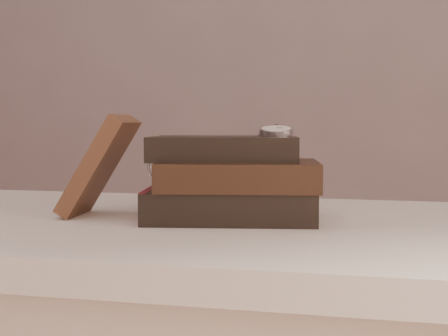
# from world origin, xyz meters

# --- Properties ---
(table) EXTENTS (1.00, 0.60, 0.75)m
(table) POSITION_xyz_m (0.00, 0.35, 0.66)
(table) COLOR silver
(table) RESTS_ON ground
(book_stack) EXTENTS (0.27, 0.21, 0.12)m
(book_stack) POSITION_xyz_m (0.13, 0.36, 0.81)
(book_stack) COLOR black
(book_stack) RESTS_ON table
(journal) EXTENTS (0.12, 0.11, 0.15)m
(journal) POSITION_xyz_m (-0.07, 0.35, 0.83)
(journal) COLOR #3C2217
(journal) RESTS_ON table
(pocket_watch) EXTENTS (0.06, 0.15, 0.02)m
(pocket_watch) POSITION_xyz_m (0.19, 0.37, 0.88)
(pocket_watch) COLOR silver
(pocket_watch) RESTS_ON book_stack
(eyeglasses) EXTENTS (0.12, 0.13, 0.05)m
(eyeglasses) POSITION_xyz_m (0.03, 0.43, 0.82)
(eyeglasses) COLOR silver
(eyeglasses) RESTS_ON book_stack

